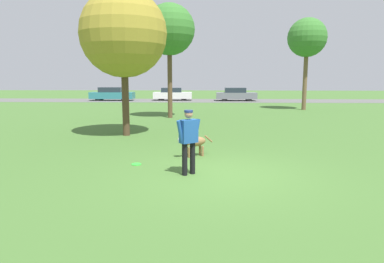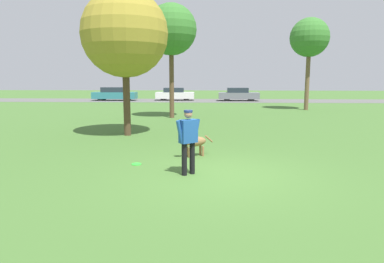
{
  "view_description": "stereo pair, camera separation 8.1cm",
  "coord_description": "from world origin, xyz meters",
  "px_view_note": "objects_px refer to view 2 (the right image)",
  "views": [
    {
      "loc": [
        -0.36,
        -7.98,
        2.29
      ],
      "look_at": [
        -0.74,
        1.0,
        0.9
      ],
      "focal_mm": 32.0,
      "sensor_mm": 36.0,
      "label": 1
    },
    {
      "loc": [
        -0.28,
        -7.98,
        2.29
      ],
      "look_at": [
        -0.74,
        1.0,
        0.9
      ],
      "focal_mm": 32.0,
      "sensor_mm": 36.0,
      "label": 2
    }
  ],
  "objects_px": {
    "dog": "(193,142)",
    "tree_far_right": "(309,38)",
    "tree_near_left": "(125,34)",
    "frisbee": "(136,164)",
    "person": "(188,137)",
    "parked_car_white": "(175,94)",
    "tree_mid_center": "(171,30)",
    "parked_car_grey": "(238,94)",
    "parked_car_teal": "(114,94)"
  },
  "relations": [
    {
      "from": "tree_near_left",
      "to": "parked_car_teal",
      "type": "bearing_deg",
      "value": 106.82
    },
    {
      "from": "tree_far_right",
      "to": "parked_car_white",
      "type": "bearing_deg",
      "value": 135.31
    },
    {
      "from": "frisbee",
      "to": "tree_near_left",
      "type": "height_order",
      "value": "tree_near_left"
    },
    {
      "from": "tree_mid_center",
      "to": "dog",
      "type": "bearing_deg",
      "value": -80.26
    },
    {
      "from": "person",
      "to": "tree_far_right",
      "type": "bearing_deg",
      "value": 27.56
    },
    {
      "from": "person",
      "to": "tree_mid_center",
      "type": "height_order",
      "value": "tree_mid_center"
    },
    {
      "from": "tree_near_left",
      "to": "tree_far_right",
      "type": "xyz_separation_m",
      "value": [
        10.5,
        12.08,
        1.16
      ]
    },
    {
      "from": "parked_car_teal",
      "to": "parked_car_grey",
      "type": "bearing_deg",
      "value": -0.3
    },
    {
      "from": "dog",
      "to": "parked_car_white",
      "type": "distance_m",
      "value": 26.73
    },
    {
      "from": "dog",
      "to": "tree_far_right",
      "type": "relative_size",
      "value": 0.16
    },
    {
      "from": "frisbee",
      "to": "parked_car_teal",
      "type": "height_order",
      "value": "parked_car_teal"
    },
    {
      "from": "parked_car_white",
      "to": "tree_mid_center",
      "type": "bearing_deg",
      "value": -86.45
    },
    {
      "from": "parked_car_white",
      "to": "parked_car_grey",
      "type": "relative_size",
      "value": 0.98
    },
    {
      "from": "frisbee",
      "to": "person",
      "type": "bearing_deg",
      "value": -31.81
    },
    {
      "from": "tree_near_left",
      "to": "tree_mid_center",
      "type": "bearing_deg",
      "value": 80.19
    },
    {
      "from": "tree_near_left",
      "to": "dog",
      "type": "bearing_deg",
      "value": -52.43
    },
    {
      "from": "parked_car_teal",
      "to": "parked_car_grey",
      "type": "distance_m",
      "value": 13.06
    },
    {
      "from": "tree_near_left",
      "to": "tree_far_right",
      "type": "height_order",
      "value": "tree_far_right"
    },
    {
      "from": "person",
      "to": "dog",
      "type": "xyz_separation_m",
      "value": [
        0.03,
        1.93,
        -0.48
      ]
    },
    {
      "from": "person",
      "to": "tree_far_right",
      "type": "xyz_separation_m",
      "value": [
        7.66,
        17.73,
        4.26
      ]
    },
    {
      "from": "frisbee",
      "to": "parked_car_teal",
      "type": "xyz_separation_m",
      "value": [
        -8.09,
        26.97,
        0.67
      ]
    },
    {
      "from": "frisbee",
      "to": "parked_car_white",
      "type": "relative_size",
      "value": 0.07
    },
    {
      "from": "person",
      "to": "dog",
      "type": "height_order",
      "value": "person"
    },
    {
      "from": "frisbee",
      "to": "tree_near_left",
      "type": "relative_size",
      "value": 0.05
    },
    {
      "from": "dog",
      "to": "frisbee",
      "type": "distance_m",
      "value": 1.85
    },
    {
      "from": "tree_near_left",
      "to": "parked_car_grey",
      "type": "xyz_separation_m",
      "value": [
        6.34,
        22.32,
        -3.34
      ]
    },
    {
      "from": "dog",
      "to": "parked_car_grey",
      "type": "bearing_deg",
      "value": -127.48
    },
    {
      "from": "tree_near_left",
      "to": "person",
      "type": "bearing_deg",
      "value": -63.34
    },
    {
      "from": "dog",
      "to": "tree_far_right",
      "type": "xyz_separation_m",
      "value": [
        7.63,
        15.8,
        4.74
      ]
    },
    {
      "from": "tree_near_left",
      "to": "tree_far_right",
      "type": "relative_size",
      "value": 0.87
    },
    {
      "from": "tree_far_right",
      "to": "parked_car_white",
      "type": "xyz_separation_m",
      "value": [
        -10.85,
        10.73,
        -4.52
      ]
    },
    {
      "from": "parked_car_white",
      "to": "parked_car_grey",
      "type": "bearing_deg",
      "value": -5.83
    },
    {
      "from": "parked_car_white",
      "to": "parked_car_grey",
      "type": "distance_m",
      "value": 6.71
    },
    {
      "from": "person",
      "to": "parked_car_white",
      "type": "relative_size",
      "value": 0.38
    },
    {
      "from": "tree_mid_center",
      "to": "tree_far_right",
      "type": "height_order",
      "value": "tree_far_right"
    },
    {
      "from": "tree_near_left",
      "to": "tree_mid_center",
      "type": "relative_size",
      "value": 0.88
    },
    {
      "from": "tree_mid_center",
      "to": "parked_car_white",
      "type": "distance_m",
      "value": 17.0
    },
    {
      "from": "tree_mid_center",
      "to": "tree_far_right",
      "type": "bearing_deg",
      "value": 30.96
    },
    {
      "from": "person",
      "to": "frisbee",
      "type": "height_order",
      "value": "person"
    },
    {
      "from": "tree_mid_center",
      "to": "tree_far_right",
      "type": "relative_size",
      "value": 0.99
    },
    {
      "from": "person",
      "to": "dog",
      "type": "distance_m",
      "value": 1.99
    },
    {
      "from": "tree_far_right",
      "to": "frisbee",
      "type": "bearing_deg",
      "value": -118.47
    },
    {
      "from": "parked_car_teal",
      "to": "tree_far_right",
      "type": "bearing_deg",
      "value": -31.2
    },
    {
      "from": "tree_mid_center",
      "to": "parked_car_grey",
      "type": "xyz_separation_m",
      "value": [
        5.22,
        15.86,
        -4.36
      ]
    },
    {
      "from": "dog",
      "to": "tree_mid_center",
      "type": "height_order",
      "value": "tree_mid_center"
    },
    {
      "from": "person",
      "to": "tree_mid_center",
      "type": "xyz_separation_m",
      "value": [
        -1.72,
        12.1,
        4.12
      ]
    },
    {
      "from": "dog",
      "to": "tree_near_left",
      "type": "height_order",
      "value": "tree_near_left"
    },
    {
      "from": "tree_near_left",
      "to": "frisbee",
      "type": "bearing_deg",
      "value": -73.84
    },
    {
      "from": "dog",
      "to": "parked_car_teal",
      "type": "relative_size",
      "value": 0.23
    },
    {
      "from": "dog",
      "to": "tree_near_left",
      "type": "xyz_separation_m",
      "value": [
        -2.86,
        3.72,
        3.58
      ]
    }
  ]
}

